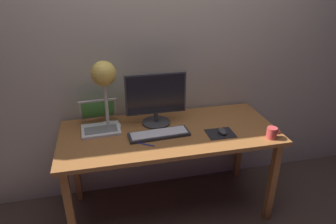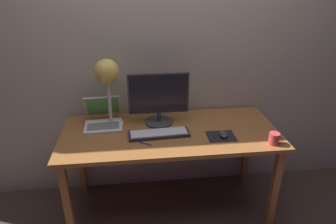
% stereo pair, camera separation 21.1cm
% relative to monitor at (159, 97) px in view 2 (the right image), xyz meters
% --- Properties ---
extents(ground_plane, '(4.80, 4.80, 0.00)m').
position_rel_monitor_xyz_m(ground_plane, '(0.07, -0.14, -0.96)').
color(ground_plane, '#47382D').
rests_on(ground_plane, ground).
extents(back_wall, '(4.80, 0.06, 2.60)m').
position_rel_monitor_xyz_m(back_wall, '(0.07, 0.26, 0.34)').
color(back_wall, '#B2A893').
rests_on(back_wall, ground).
extents(desk, '(1.60, 0.70, 0.74)m').
position_rel_monitor_xyz_m(desk, '(0.07, -0.14, -0.30)').
color(desk, '#935B2D').
rests_on(desk, ground).
extents(monitor, '(0.46, 0.22, 0.41)m').
position_rel_monitor_xyz_m(monitor, '(0.00, 0.00, 0.00)').
color(monitor, '#38383A').
rests_on(monitor, desk).
extents(keyboard_main, '(0.45, 0.17, 0.03)m').
position_rel_monitor_xyz_m(keyboard_main, '(-0.02, -0.19, -0.20)').
color(keyboard_main, '#28282B').
rests_on(keyboard_main, desk).
extents(laptop, '(0.29, 0.33, 0.21)m').
position_rel_monitor_xyz_m(laptop, '(-0.43, 0.04, -0.16)').
color(laptop, silver).
rests_on(laptop, desk).
extents(desk_lamp, '(0.19, 0.19, 0.52)m').
position_rel_monitor_xyz_m(desk_lamp, '(-0.37, 0.00, 0.17)').
color(desk_lamp, beige).
rests_on(desk_lamp, desk).
extents(mousepad, '(0.20, 0.16, 0.00)m').
position_rel_monitor_xyz_m(mousepad, '(0.42, -0.27, -0.21)').
color(mousepad, black).
rests_on(mousepad, desk).
extents(mouse, '(0.06, 0.10, 0.03)m').
position_rel_monitor_xyz_m(mouse, '(0.44, -0.27, -0.20)').
color(mouse, '#38383A').
rests_on(mouse, mousepad).
extents(coffee_mug, '(0.11, 0.07, 0.08)m').
position_rel_monitor_xyz_m(coffee_mug, '(0.75, -0.41, -0.17)').
color(coffee_mug, '#CC3F3F').
rests_on(coffee_mug, desk).
extents(pen, '(0.12, 0.08, 0.01)m').
position_rel_monitor_xyz_m(pen, '(-0.14, -0.30, -0.21)').
color(pen, '#2633A5').
rests_on(pen, desk).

